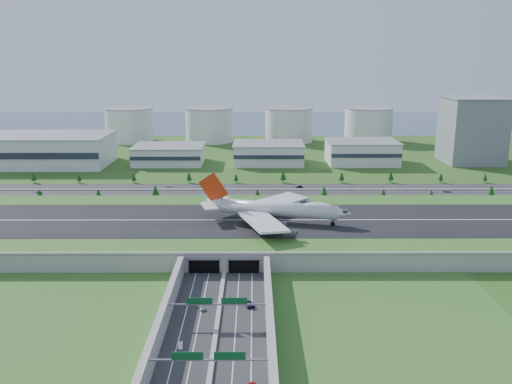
{
  "coord_description": "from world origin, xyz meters",
  "views": [
    {
      "loc": [
        12.98,
        -266.89,
        91.51
      ],
      "look_at": [
        13.98,
        35.0,
        14.14
      ],
      "focal_mm": 38.0,
      "sensor_mm": 36.0,
      "label": 1
    }
  ],
  "objects_px": {
    "car_0": "(201,307)",
    "car_4": "(39,192)",
    "boeing_747": "(274,209)",
    "car_6": "(447,191)",
    "office_tower": "(472,130)",
    "car_2": "(249,304)",
    "fuel_tank_a": "(130,125)",
    "car_1": "(180,345)",
    "car_7": "(168,186)",
    "car_5": "(299,187)"
  },
  "relations": [
    {
      "from": "boeing_747",
      "to": "car_6",
      "type": "height_order",
      "value": "boeing_747"
    },
    {
      "from": "boeing_747",
      "to": "car_2",
      "type": "distance_m",
      "value": 81.46
    },
    {
      "from": "office_tower",
      "to": "car_4",
      "type": "height_order",
      "value": "office_tower"
    },
    {
      "from": "car_2",
      "to": "car_6",
      "type": "bearing_deg",
      "value": -146.73
    },
    {
      "from": "car_2",
      "to": "car_6",
      "type": "xyz_separation_m",
      "value": [
        133.11,
        171.05,
        -0.09
      ]
    },
    {
      "from": "office_tower",
      "to": "boeing_747",
      "type": "bearing_deg",
      "value": -131.87
    },
    {
      "from": "car_1",
      "to": "car_6",
      "type": "xyz_separation_m",
      "value": [
        154.93,
        200.28,
        0.04
      ]
    },
    {
      "from": "boeing_747",
      "to": "car_4",
      "type": "height_order",
      "value": "boeing_747"
    },
    {
      "from": "car_7",
      "to": "car_6",
      "type": "bearing_deg",
      "value": 103.31
    },
    {
      "from": "car_6",
      "to": "car_7",
      "type": "xyz_separation_m",
      "value": [
        -191.91,
        14.67,
        -0.09
      ]
    },
    {
      "from": "car_0",
      "to": "car_5",
      "type": "bearing_deg",
      "value": 51.55
    },
    {
      "from": "car_2",
      "to": "car_4",
      "type": "bearing_deg",
      "value": -68.5
    },
    {
      "from": "office_tower",
      "to": "car_0",
      "type": "relative_size",
      "value": 11.51
    },
    {
      "from": "fuel_tank_a",
      "to": "car_6",
      "type": "relative_size",
      "value": 9.27
    },
    {
      "from": "car_6",
      "to": "car_1",
      "type": "bearing_deg",
      "value": 161.8
    },
    {
      "from": "office_tower",
      "to": "car_7",
      "type": "bearing_deg",
      "value": -159.84
    },
    {
      "from": "boeing_747",
      "to": "car_4",
      "type": "distance_m",
      "value": 180.09
    },
    {
      "from": "car_1",
      "to": "car_6",
      "type": "distance_m",
      "value": 253.21
    },
    {
      "from": "fuel_tank_a",
      "to": "car_0",
      "type": "height_order",
      "value": "fuel_tank_a"
    },
    {
      "from": "boeing_747",
      "to": "car_1",
      "type": "relative_size",
      "value": 18.16
    },
    {
      "from": "car_1",
      "to": "car_6",
      "type": "height_order",
      "value": "car_6"
    },
    {
      "from": "car_5",
      "to": "office_tower",
      "type": "bearing_deg",
      "value": 122.15
    },
    {
      "from": "car_0",
      "to": "car_2",
      "type": "distance_m",
      "value": 17.76
    },
    {
      "from": "car_0",
      "to": "car_4",
      "type": "bearing_deg",
      "value": 103.14
    },
    {
      "from": "office_tower",
      "to": "car_1",
      "type": "relative_size",
      "value": 12.78
    },
    {
      "from": "car_1",
      "to": "fuel_tank_a",
      "type": "bearing_deg",
      "value": 96.58
    },
    {
      "from": "fuel_tank_a",
      "to": "car_6",
      "type": "xyz_separation_m",
      "value": [
        264.12,
        -220.65,
        -16.63
      ]
    },
    {
      "from": "fuel_tank_a",
      "to": "boeing_747",
      "type": "xyz_separation_m",
      "value": [
        143.11,
        -312.36,
        -2.59
      ]
    },
    {
      "from": "fuel_tank_a",
      "to": "car_6",
      "type": "height_order",
      "value": "fuel_tank_a"
    },
    {
      "from": "office_tower",
      "to": "car_4",
      "type": "relative_size",
      "value": 14.3
    },
    {
      "from": "car_2",
      "to": "car_4",
      "type": "height_order",
      "value": "car_2"
    },
    {
      "from": "car_5",
      "to": "car_1",
      "type": "bearing_deg",
      "value": -13.31
    },
    {
      "from": "car_4",
      "to": "car_5",
      "type": "relative_size",
      "value": 0.81
    },
    {
      "from": "car_6",
      "to": "car_7",
      "type": "distance_m",
      "value": 192.47
    },
    {
      "from": "car_6",
      "to": "car_7",
      "type": "bearing_deg",
      "value": 105.15
    },
    {
      "from": "office_tower",
      "to": "car_0",
      "type": "bearing_deg",
      "value": -126.47
    },
    {
      "from": "car_0",
      "to": "car_5",
      "type": "relative_size",
      "value": 1.01
    },
    {
      "from": "car_0",
      "to": "car_1",
      "type": "distance_m",
      "value": 26.87
    },
    {
      "from": "boeing_747",
      "to": "car_5",
      "type": "relative_size",
      "value": 16.45
    },
    {
      "from": "office_tower",
      "to": "car_4",
      "type": "bearing_deg",
      "value": -162.04
    },
    {
      "from": "car_5",
      "to": "car_0",
      "type": "bearing_deg",
      "value": -14.06
    },
    {
      "from": "car_5",
      "to": "fuel_tank_a",
      "type": "bearing_deg",
      "value": -140.39
    },
    {
      "from": "car_7",
      "to": "car_5",
      "type": "bearing_deg",
      "value": 106.43
    },
    {
      "from": "car_4",
      "to": "car_7",
      "type": "height_order",
      "value": "car_7"
    },
    {
      "from": "car_2",
      "to": "car_6",
      "type": "relative_size",
      "value": 1.13
    },
    {
      "from": "car_4",
      "to": "car_6",
      "type": "xyz_separation_m",
      "value": [
        276.58,
        2.1,
        0.09
      ]
    },
    {
      "from": "boeing_747",
      "to": "car_6",
      "type": "bearing_deg",
      "value": 50.38
    },
    {
      "from": "boeing_747",
      "to": "car_7",
      "type": "relative_size",
      "value": 17.11
    },
    {
      "from": "boeing_747",
      "to": "car_4",
      "type": "relative_size",
      "value": 20.31
    },
    {
      "from": "car_4",
      "to": "car_0",
      "type": "bearing_deg",
      "value": -151.84
    }
  ]
}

